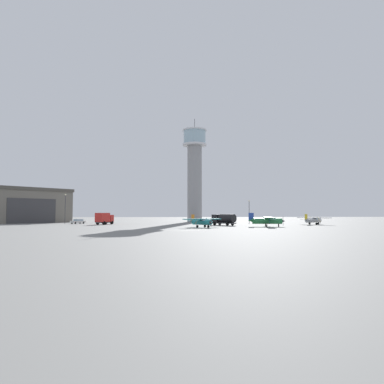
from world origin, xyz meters
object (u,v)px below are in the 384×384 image
(truck_fuel_tanker_black, at_px, (224,219))
(car_white, at_px, (78,221))
(light_post_west, at_px, (65,206))
(light_post_east, at_px, (249,209))
(control_tower, at_px, (195,168))
(airplane_silver, at_px, (313,220))
(airplane_green, at_px, (267,220))
(airplane_teal, at_px, (201,221))
(truck_box_red, at_px, (104,218))

(truck_fuel_tanker_black, bearing_deg, car_white, 27.92)
(light_post_west, bearing_deg, light_post_east, 10.29)
(control_tower, bearing_deg, airplane_silver, -45.07)
(truck_fuel_tanker_black, bearing_deg, light_post_west, 28.61)
(airplane_green, distance_m, airplane_silver, 21.15)
(truck_fuel_tanker_black, bearing_deg, airplane_teal, 109.46)
(airplane_green, bearing_deg, airplane_teal, -159.21)
(control_tower, bearing_deg, truck_box_red, -136.48)
(control_tower, height_order, light_post_west, control_tower)
(airplane_teal, bearing_deg, truck_fuel_tanker_black, 117.68)
(airplane_teal, height_order, light_post_east, light_post_east)
(airplane_silver, height_order, light_post_east, light_post_east)
(light_post_east, bearing_deg, airplane_teal, -116.72)
(light_post_west, bearing_deg, airplane_green, -25.88)
(airplane_silver, bearing_deg, car_white, 136.48)
(light_post_west, bearing_deg, truck_box_red, -32.43)
(control_tower, distance_m, light_post_west, 45.94)
(airplane_teal, distance_m, car_white, 44.39)
(airplane_teal, distance_m, light_post_east, 44.75)
(truck_fuel_tanker_black, bearing_deg, control_tower, -32.37)
(control_tower, bearing_deg, car_white, -153.15)
(airplane_teal, relative_size, truck_fuel_tanker_black, 1.38)
(airplane_green, relative_size, truck_fuel_tanker_black, 1.71)
(airplane_teal, relative_size, light_post_west, 1.00)
(light_post_east, bearing_deg, airplane_silver, -62.83)
(control_tower, xyz_separation_m, airplane_teal, (-1.89, -46.58, -18.05))
(airplane_green, xyz_separation_m, light_post_west, (-53.81, 26.11, 3.77))
(airplane_silver, bearing_deg, truck_fuel_tanker_black, 155.40)
(car_white, relative_size, light_post_west, 0.49)
(car_white, distance_m, light_post_west, 6.18)
(truck_fuel_tanker_black, relative_size, light_post_east, 0.85)
(car_white, bearing_deg, airplane_silver, 121.43)
(airplane_teal, bearing_deg, light_post_west, -160.12)
(airplane_silver, bearing_deg, light_post_east, 84.04)
(car_white, height_order, light_post_east, light_post_east)
(control_tower, distance_m, car_white, 44.52)
(light_post_west, bearing_deg, airplane_teal, -37.42)
(airplane_green, bearing_deg, control_tower, 116.75)
(truck_box_red, xyz_separation_m, car_white, (-9.06, 7.39, -1.03))
(light_post_east, bearing_deg, airplane_green, -97.01)
(airplane_silver, height_order, car_white, airplane_silver)
(airplane_silver, height_order, truck_fuel_tanker_black, truck_fuel_tanker_black)
(truck_fuel_tanker_black, xyz_separation_m, light_post_east, (13.04, 27.50, 2.91))
(airplane_green, height_order, airplane_silver, airplane_green)
(truck_box_red, bearing_deg, light_post_west, 80.87)
(light_post_west, xyz_separation_m, light_post_east, (58.33, 10.59, -0.70))
(control_tower, height_order, car_white, control_tower)
(airplane_green, height_order, light_post_west, light_post_west)
(control_tower, relative_size, truck_box_red, 5.88)
(truck_box_red, bearing_deg, airplane_green, -90.29)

